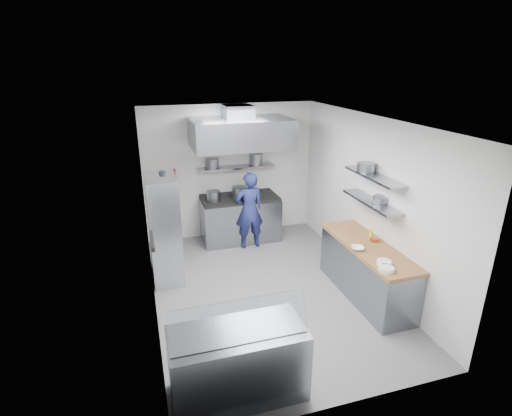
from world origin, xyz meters
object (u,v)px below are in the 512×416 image
object	(u,v)px
chef	(249,211)
display_case	(238,363)
gas_range	(240,219)
wire_rack	(164,229)

from	to	relation	value
chef	display_case	world-z (taller)	chef
chef	display_case	bearing A→B (deg)	69.85
gas_range	chef	distance (m)	0.54
wire_rack	display_case	world-z (taller)	wire_rack
chef	display_case	size ratio (longest dim) A/B	1.05
gas_range	chef	bearing A→B (deg)	-77.74
chef	wire_rack	size ratio (longest dim) A/B	0.85
gas_range	display_case	xyz separation A→B (m)	(-1.10, -4.10, -0.03)
wire_rack	display_case	bearing A→B (deg)	-79.73
gas_range	wire_rack	distance (m)	2.07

